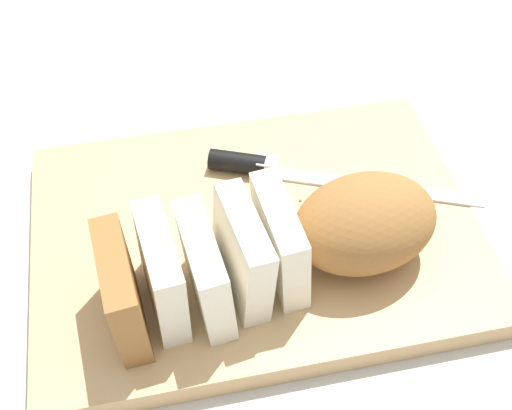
{
  "coord_description": "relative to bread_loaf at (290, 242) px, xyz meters",
  "views": [
    {
      "loc": [
        0.1,
        0.41,
        0.51
      ],
      "look_at": [
        0.0,
        0.0,
        0.05
      ],
      "focal_mm": 47.11,
      "sensor_mm": 36.0,
      "label": 1
    }
  ],
  "objects": [
    {
      "name": "cutting_board",
      "position": [
        0.02,
        -0.06,
        -0.05
      ],
      "size": [
        0.43,
        0.32,
        0.02
      ],
      "primitive_type": "cube",
      "rotation": [
        0.0,
        0.0,
        -0.04
      ],
      "color": "tan",
      "rests_on": "ground_plane"
    },
    {
      "name": "crumb_near_knife",
      "position": [
        -0.04,
        -0.08,
        -0.04
      ],
      "size": [
        0.0,
        0.0,
        0.0
      ],
      "primitive_type": "sphere",
      "color": "tan",
      "rests_on": "cutting_board"
    },
    {
      "name": "bread_loaf",
      "position": [
        0.0,
        0.0,
        0.0
      ],
      "size": [
        0.3,
        0.12,
        0.08
      ],
      "rotation": [
        0.0,
        0.0,
        0.08
      ],
      "color": "#996633",
      "rests_on": "cutting_board"
    },
    {
      "name": "bread_knife",
      "position": [
        -0.02,
        -0.12,
        -0.03
      ],
      "size": [
        0.26,
        0.13,
        0.02
      ],
      "rotation": [
        0.0,
        0.0,
        2.71
      ],
      "color": "silver",
      "rests_on": "cutting_board"
    },
    {
      "name": "ground_plane",
      "position": [
        0.02,
        -0.06,
        -0.07
      ],
      "size": [
        3.0,
        3.0,
        0.0
      ],
      "primitive_type": "plane",
      "color": "beige"
    },
    {
      "name": "crumb_near_loaf",
      "position": [
        -0.02,
        -0.03,
        -0.04
      ],
      "size": [
        0.0,
        0.0,
        0.0
      ],
      "primitive_type": "sphere",
      "color": "tan",
      "rests_on": "cutting_board"
    }
  ]
}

